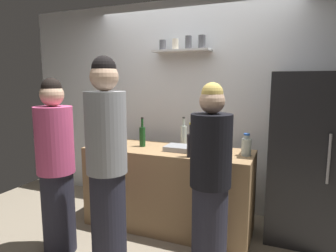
% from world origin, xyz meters
% --- Properties ---
extents(ground_plane, '(5.28, 5.28, 0.00)m').
position_xyz_m(ground_plane, '(0.00, 0.00, 0.00)').
color(ground_plane, gray).
extents(back_wall_assembly, '(4.80, 0.32, 2.60)m').
position_xyz_m(back_wall_assembly, '(-0.00, 1.25, 1.30)').
color(back_wall_assembly, white).
rests_on(back_wall_assembly, ground).
extents(refrigerator, '(0.66, 0.66, 1.70)m').
position_xyz_m(refrigerator, '(1.30, 0.85, 0.85)').
color(refrigerator, black).
rests_on(refrigerator, ground).
extents(counter, '(1.80, 0.63, 0.89)m').
position_xyz_m(counter, '(-0.05, 0.54, 0.44)').
color(counter, '#9E7A51').
rests_on(counter, ground).
extents(baking_pan, '(0.34, 0.24, 0.05)m').
position_xyz_m(baking_pan, '(0.12, 0.52, 0.91)').
color(baking_pan, gray).
rests_on(baking_pan, counter).
extents(utensil_holder, '(0.10, 0.10, 0.22)m').
position_xyz_m(utensil_holder, '(0.26, 0.76, 0.95)').
color(utensil_holder, '#B2B2B7').
rests_on(utensil_holder, counter).
extents(wine_bottle_green_glass, '(0.07, 0.07, 0.33)m').
position_xyz_m(wine_bottle_green_glass, '(-0.36, 0.55, 1.01)').
color(wine_bottle_green_glass, '#19471E').
rests_on(wine_bottle_green_glass, counter).
extents(wine_bottle_pale_glass, '(0.07, 0.07, 0.33)m').
position_xyz_m(wine_bottle_pale_glass, '(0.05, 0.77, 1.01)').
color(wine_bottle_pale_glass, '#B2BFB2').
rests_on(wine_bottle_pale_glass, counter).
extents(wine_bottle_amber_glass, '(0.07, 0.07, 0.30)m').
position_xyz_m(wine_bottle_amber_glass, '(0.59, 0.53, 1.00)').
color(wine_bottle_amber_glass, '#472814').
rests_on(wine_bottle_amber_glass, counter).
extents(wine_bottle_dark_glass, '(0.07, 0.07, 0.33)m').
position_xyz_m(wine_bottle_dark_glass, '(0.28, 0.30, 1.01)').
color(wine_bottle_dark_glass, black).
rests_on(wine_bottle_dark_glass, counter).
extents(water_bottle_plastic, '(0.09, 0.09, 0.22)m').
position_xyz_m(water_bottle_plastic, '(0.77, 0.55, 0.98)').
color(water_bottle_plastic, silver).
rests_on(water_bottle_plastic, counter).
extents(person_blonde, '(0.34, 0.34, 1.60)m').
position_xyz_m(person_blonde, '(0.57, -0.05, 0.79)').
color(person_blonde, '#262633').
rests_on(person_blonde, ground).
extents(person_grey_hoodie, '(0.34, 0.34, 1.81)m').
position_xyz_m(person_grey_hoodie, '(-0.25, -0.32, 0.91)').
color(person_grey_hoodie, '#262633').
rests_on(person_grey_hoodie, ground).
extents(person_pink_top, '(0.34, 0.34, 1.64)m').
position_xyz_m(person_pink_top, '(-0.83, -0.29, 0.81)').
color(person_pink_top, '#262633').
rests_on(person_pink_top, ground).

